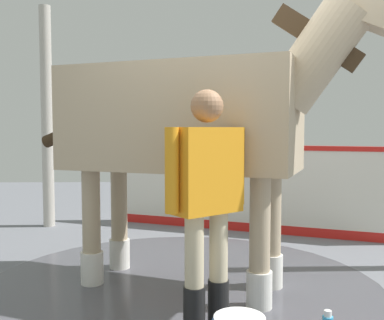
% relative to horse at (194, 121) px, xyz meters
% --- Properties ---
extents(ground_plane, '(16.00, 16.00, 0.02)m').
position_rel_horse_xyz_m(ground_plane, '(-0.23, -0.17, -1.46)').
color(ground_plane, slate).
extents(wet_patch, '(3.55, 3.55, 0.00)m').
position_rel_horse_xyz_m(wet_patch, '(0.05, 0.11, -1.45)').
color(wet_patch, '#4C4C54').
rests_on(wet_patch, ground).
extents(barrier_wall, '(1.58, 3.75, 1.17)m').
position_rel_horse_xyz_m(barrier_wall, '(2.15, -0.74, -0.91)').
color(barrier_wall, silver).
rests_on(barrier_wall, ground).
extents(roof_post_far, '(0.16, 0.16, 3.08)m').
position_rel_horse_xyz_m(roof_post_far, '(2.51, 2.00, 0.09)').
color(roof_post_far, '#B7B2A8').
rests_on(roof_post_far, ground).
extents(horse, '(1.63, 3.19, 2.57)m').
position_rel_horse_xyz_m(horse, '(0.00, 0.00, 0.00)').
color(horse, tan).
rests_on(horse, ground).
extents(handler, '(0.46, 0.56, 1.65)m').
position_rel_horse_xyz_m(handler, '(-0.83, -0.07, -0.50)').
color(handler, black).
rests_on(handler, ground).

